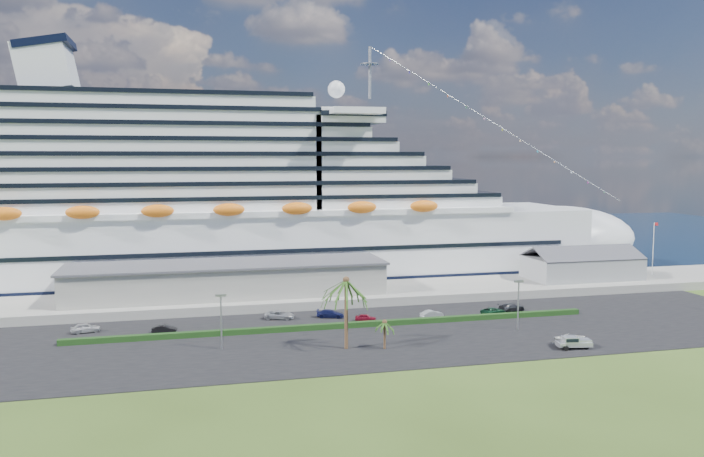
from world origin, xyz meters
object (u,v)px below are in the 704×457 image
object	(u,v)px
parked_car_3	(330,314)
pickup_truck	(573,342)
cruise_ship	(235,209)
boat_trailer	(571,338)

from	to	relation	value
parked_car_3	pickup_truck	world-z (taller)	pickup_truck
cruise_ship	parked_car_3	size ratio (longest dim) A/B	39.44
cruise_ship	boat_trailer	size ratio (longest dim) A/B	33.97
parked_car_3	boat_trailer	size ratio (longest dim) A/B	0.86
pickup_truck	boat_trailer	world-z (taller)	pickup_truck
boat_trailer	pickup_truck	bearing A→B (deg)	-109.95
cruise_ship	pickup_truck	world-z (taller)	cruise_ship
pickup_truck	boat_trailer	size ratio (longest dim) A/B	0.96
pickup_truck	boat_trailer	xyz separation A→B (m)	(0.63, 1.73, 0.08)
parked_car_3	boat_trailer	distance (m)	41.11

